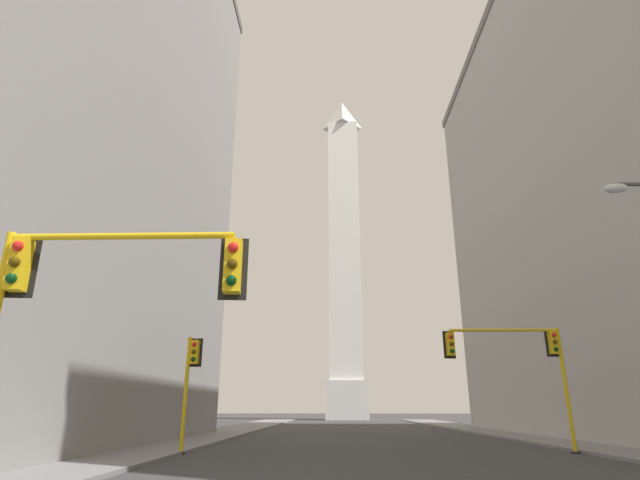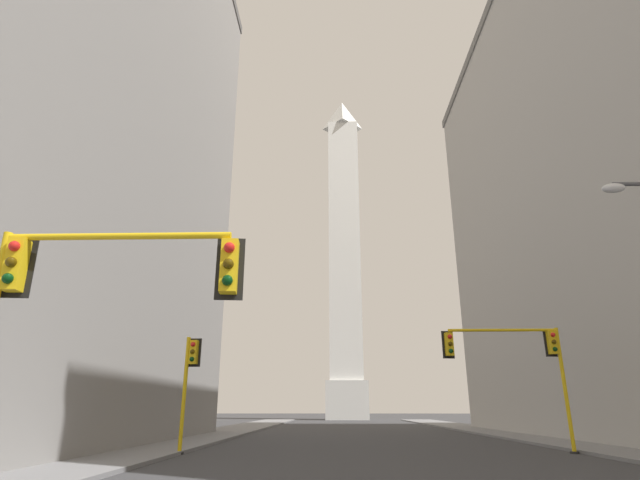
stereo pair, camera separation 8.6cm
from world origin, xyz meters
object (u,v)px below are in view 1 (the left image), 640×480
(traffic_light_near_left, at_px, (83,292))
(traffic_light_mid_left, at_px, (190,375))
(traffic_light_mid_right, at_px, (521,356))
(obelisk, at_px, (344,252))

(traffic_light_near_left, height_order, traffic_light_mid_left, traffic_light_near_left)
(traffic_light_mid_right, height_order, traffic_light_mid_left, traffic_light_mid_right)
(traffic_light_near_left, distance_m, traffic_light_mid_right, 20.53)
(traffic_light_near_left, relative_size, traffic_light_mid_left, 1.06)
(traffic_light_mid_right, relative_size, traffic_light_mid_left, 1.11)
(traffic_light_mid_left, bearing_deg, obelisk, 82.70)
(traffic_light_mid_right, distance_m, traffic_light_mid_left, 15.75)
(obelisk, height_order, traffic_light_mid_left, obelisk)
(obelisk, distance_m, traffic_light_mid_right, 73.98)
(obelisk, relative_size, traffic_light_mid_left, 12.62)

